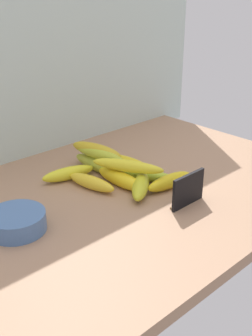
# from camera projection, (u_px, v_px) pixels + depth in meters

# --- Properties ---
(counter_top) EXTENTS (1.10, 0.76, 0.03)m
(counter_top) POSITION_uv_depth(u_px,v_px,m) (132.00, 192.00, 1.15)
(counter_top) COLOR #A37A5C
(counter_top) RESTS_ON ground
(back_wall) EXTENTS (1.30, 0.02, 0.70)m
(back_wall) POSITION_uv_depth(u_px,v_px,m) (43.00, 50.00, 1.27)
(back_wall) COLOR silver
(back_wall) RESTS_ON ground
(chalkboard_sign) EXTENTS (0.11, 0.02, 0.08)m
(chalkboard_sign) POSITION_uv_depth(u_px,v_px,m) (188.00, 191.00, 1.04)
(chalkboard_sign) COLOR black
(chalkboard_sign) RESTS_ON counter_top
(fruit_bowl) EXTENTS (0.13, 0.13, 0.04)m
(fruit_bowl) POSITION_uv_depth(u_px,v_px,m) (17.00, 222.00, 0.94)
(fruit_bowl) COLOR #4A6EA4
(fruit_bowl) RESTS_ON counter_top
(banana_0) EXTENTS (0.05, 0.19, 0.04)m
(banana_0) POSITION_uv_depth(u_px,v_px,m) (98.00, 164.00, 1.23)
(banana_0) COLOR #ABB632
(banana_0) RESTS_ON counter_top
(banana_1) EXTENTS (0.12, 0.16, 0.03)m
(banana_1) POSITION_uv_depth(u_px,v_px,m) (145.00, 175.00, 1.17)
(banana_1) COLOR #A8C330
(banana_1) RESTS_ON counter_top
(banana_2) EXTENTS (0.14, 0.13, 0.04)m
(banana_2) POSITION_uv_depth(u_px,v_px,m) (141.00, 186.00, 1.10)
(banana_2) COLOR gold
(banana_2) RESTS_ON counter_top
(banana_3) EXTENTS (0.05, 0.17, 0.04)m
(banana_3) POSITION_uv_depth(u_px,v_px,m) (121.00, 179.00, 1.14)
(banana_3) COLOR yellow
(banana_3) RESTS_ON counter_top
(banana_4) EXTENTS (0.16, 0.07, 0.04)m
(banana_4) POSITION_uv_depth(u_px,v_px,m) (68.00, 173.00, 1.18)
(banana_4) COLOR yellow
(banana_4) RESTS_ON counter_top
(banana_5) EXTENTS (0.07, 0.15, 0.04)m
(banana_5) POSITION_uv_depth(u_px,v_px,m) (91.00, 182.00, 1.13)
(banana_5) COLOR yellow
(banana_5) RESTS_ON counter_top
(banana_6) EXTENTS (0.15, 0.05, 0.04)m
(banana_6) POSITION_uv_depth(u_px,v_px,m) (170.00, 181.00, 1.13)
(banana_6) COLOR yellow
(banana_6) RESTS_ON counter_top
(banana_7) EXTENTS (0.06, 0.17, 0.04)m
(banana_7) POSITION_uv_depth(u_px,v_px,m) (128.00, 163.00, 1.24)
(banana_7) COLOR yellow
(banana_7) RESTS_ON counter_top
(banana_8) EXTENTS (0.08, 0.18, 0.04)m
(banana_8) POSITION_uv_depth(u_px,v_px,m) (96.00, 150.00, 1.22)
(banana_8) COLOR gold
(banana_8) RESTS_ON banana_0
(banana_9) EXTENTS (0.12, 0.19, 0.03)m
(banana_9) POSITION_uv_depth(u_px,v_px,m) (126.00, 166.00, 1.13)
(banana_9) COLOR yellow
(banana_9) RESTS_ON banana_3
(banana_10) EXTENTS (0.06, 0.19, 0.03)m
(banana_10) POSITION_uv_depth(u_px,v_px,m) (98.00, 154.00, 1.21)
(banana_10) COLOR gold
(banana_10) RESTS_ON banana_0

